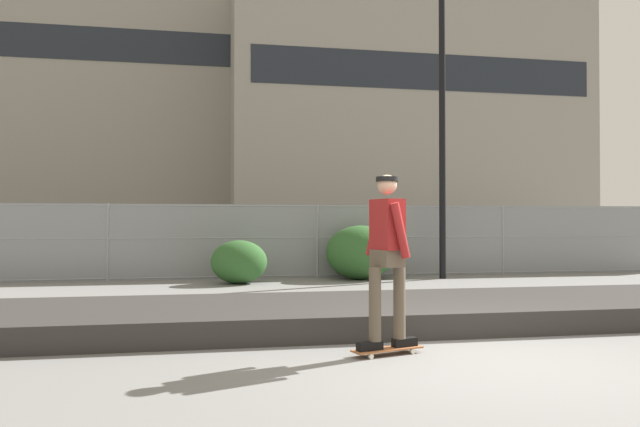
# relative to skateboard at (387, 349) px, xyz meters

# --- Properties ---
(ground_plane) EXTENTS (120.00, 120.00, 0.00)m
(ground_plane) POSITION_rel_skateboard_xyz_m (0.83, -0.47, -0.06)
(ground_plane) COLOR slate
(gravel_berm) EXTENTS (16.15, 2.56, 0.31)m
(gravel_berm) POSITION_rel_skateboard_xyz_m (0.83, 1.88, 0.10)
(gravel_berm) COLOR #33302D
(gravel_berm) RESTS_ON ground_plane
(skateboard) EXTENTS (0.82, 0.41, 0.07)m
(skateboard) POSITION_rel_skateboard_xyz_m (0.00, 0.00, 0.00)
(skateboard) COLOR #9E5B33
(skateboard) RESTS_ON ground_plane
(skater) EXTENTS (0.72, 0.62, 1.85)m
(skater) POSITION_rel_skateboard_xyz_m (-0.00, 0.00, 1.07)
(skater) COLOR black
(skater) RESTS_ON skateboard
(chain_fence) EXTENTS (20.37, 0.06, 1.85)m
(chain_fence) POSITION_rel_skateboard_xyz_m (0.83, 8.70, 0.87)
(chain_fence) COLOR gray
(chain_fence) RESTS_ON ground_plane
(street_lamp) EXTENTS (0.44, 0.44, 7.59)m
(street_lamp) POSITION_rel_skateboard_xyz_m (3.85, 7.89, 4.60)
(street_lamp) COLOR black
(street_lamp) RESTS_ON ground_plane
(parked_car_near) EXTENTS (4.46, 2.07, 1.66)m
(parked_car_near) POSITION_rel_skateboard_xyz_m (-2.13, 12.39, 0.78)
(parked_car_near) COLOR #566B4C
(parked_car_near) RESTS_ON ground_plane
(parked_car_mid) EXTENTS (4.47, 2.09, 1.66)m
(parked_car_mid) POSITION_rel_skateboard_xyz_m (4.41, 12.36, 0.78)
(parked_car_mid) COLOR navy
(parked_car_mid) RESTS_ON ground_plane
(library_building) EXTENTS (28.18, 13.63, 23.39)m
(library_building) POSITION_rel_skateboard_xyz_m (-12.02, 46.31, 11.64)
(library_building) COLOR gray
(library_building) RESTS_ON ground_plane
(office_block) EXTENTS (26.17, 14.09, 18.82)m
(office_block) POSITION_rel_skateboard_xyz_m (12.75, 39.19, 9.35)
(office_block) COLOR gray
(office_block) RESTS_ON ground_plane
(shrub_left) EXTENTS (1.29, 1.05, 0.99)m
(shrub_left) POSITION_rel_skateboard_xyz_m (-1.20, 7.57, 0.44)
(shrub_left) COLOR #2D5B28
(shrub_left) RESTS_ON ground_plane
(shrub_center) EXTENTS (1.72, 1.40, 1.33)m
(shrub_center) POSITION_rel_skateboard_xyz_m (1.79, 8.05, 0.61)
(shrub_center) COLOR #2D5B28
(shrub_center) RESTS_ON ground_plane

